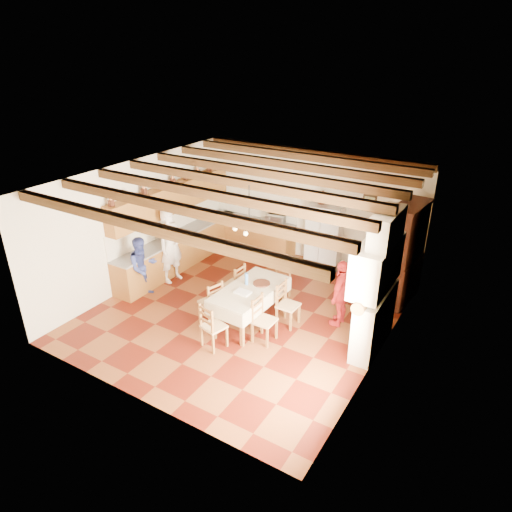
# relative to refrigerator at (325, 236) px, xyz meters

# --- Properties ---
(floor) EXTENTS (6.00, 6.50, 0.02)m
(floor) POSITION_rel_refrigerator_xyz_m (-0.55, -2.98, -0.87)
(floor) COLOR #4F1309
(floor) RESTS_ON ground
(ceiling) EXTENTS (6.00, 6.50, 0.02)m
(ceiling) POSITION_rel_refrigerator_xyz_m (-0.55, -2.98, 2.15)
(ceiling) COLOR beige
(ceiling) RESTS_ON ground
(wall_back) EXTENTS (6.00, 0.02, 3.00)m
(wall_back) POSITION_rel_refrigerator_xyz_m (-0.55, 0.28, 0.64)
(wall_back) COLOR beige
(wall_back) RESTS_ON ground
(wall_front) EXTENTS (6.00, 0.02, 3.00)m
(wall_front) POSITION_rel_refrigerator_xyz_m (-0.55, -6.24, 0.64)
(wall_front) COLOR beige
(wall_front) RESTS_ON ground
(wall_left) EXTENTS (0.02, 6.50, 3.00)m
(wall_left) POSITION_rel_refrigerator_xyz_m (-3.56, -2.98, 0.64)
(wall_left) COLOR beige
(wall_left) RESTS_ON ground
(wall_right) EXTENTS (0.02, 6.50, 3.00)m
(wall_right) POSITION_rel_refrigerator_xyz_m (2.46, -2.98, 0.64)
(wall_right) COLOR beige
(wall_right) RESTS_ON ground
(ceiling_beams) EXTENTS (6.00, 6.30, 0.16)m
(ceiling_beams) POSITION_rel_refrigerator_xyz_m (-0.55, -2.98, 2.05)
(ceiling_beams) COLOR #351F0E
(ceiling_beams) RESTS_ON ground
(lower_cabinets_left) EXTENTS (0.60, 4.30, 0.86)m
(lower_cabinets_left) POSITION_rel_refrigerator_xyz_m (-3.25, -1.93, -0.43)
(lower_cabinets_left) COLOR brown
(lower_cabinets_left) RESTS_ON ground
(lower_cabinets_back) EXTENTS (2.30, 0.60, 0.86)m
(lower_cabinets_back) POSITION_rel_refrigerator_xyz_m (-2.10, -0.03, -0.43)
(lower_cabinets_back) COLOR brown
(lower_cabinets_back) RESTS_ON ground
(countertop_left) EXTENTS (0.62, 4.30, 0.04)m
(countertop_left) POSITION_rel_refrigerator_xyz_m (-3.25, -1.93, 0.02)
(countertop_left) COLOR slate
(countertop_left) RESTS_ON lower_cabinets_left
(countertop_back) EXTENTS (2.34, 0.62, 0.04)m
(countertop_back) POSITION_rel_refrigerator_xyz_m (-2.10, -0.03, 0.02)
(countertop_back) COLOR slate
(countertop_back) RESTS_ON lower_cabinets_back
(backsplash_left) EXTENTS (0.03, 4.30, 0.60)m
(backsplash_left) POSITION_rel_refrigerator_xyz_m (-3.54, -1.93, 0.34)
(backsplash_left) COLOR beige
(backsplash_left) RESTS_ON ground
(backsplash_back) EXTENTS (2.30, 0.03, 0.60)m
(backsplash_back) POSITION_rel_refrigerator_xyz_m (-2.10, 0.25, 0.34)
(backsplash_back) COLOR beige
(backsplash_back) RESTS_ON ground
(upper_cabinets) EXTENTS (0.35, 4.20, 0.70)m
(upper_cabinets) POSITION_rel_refrigerator_xyz_m (-3.38, -1.93, 0.99)
(upper_cabinets) COLOR brown
(upper_cabinets) RESTS_ON ground
(fireplace) EXTENTS (0.56, 1.60, 2.80)m
(fireplace) POSITION_rel_refrigerator_xyz_m (2.17, -2.78, 0.54)
(fireplace) COLOR beige
(fireplace) RESTS_ON ground
(wall_picture) EXTENTS (0.34, 0.03, 0.42)m
(wall_picture) POSITION_rel_refrigerator_xyz_m (1.00, 0.25, 0.99)
(wall_picture) COLOR #2D2416
(wall_picture) RESTS_ON ground
(refrigerator) EXTENTS (0.94, 0.80, 1.72)m
(refrigerator) POSITION_rel_refrigerator_xyz_m (0.00, 0.00, 0.00)
(refrigerator) COLOR white
(refrigerator) RESTS_ON floor
(hutch) EXTENTS (0.67, 1.33, 2.32)m
(hutch) POSITION_rel_refrigerator_xyz_m (2.20, -0.70, 0.30)
(hutch) COLOR #33150A
(hutch) RESTS_ON floor
(dining_table) EXTENTS (1.00, 1.85, 0.80)m
(dining_table) POSITION_rel_refrigerator_xyz_m (-0.25, -3.27, -0.15)
(dining_table) COLOR beige
(dining_table) RESTS_ON floor
(chandelier) EXTENTS (0.47, 0.47, 0.03)m
(chandelier) POSITION_rel_refrigerator_xyz_m (-0.25, -3.27, 1.39)
(chandelier) COLOR black
(chandelier) RESTS_ON ground
(chair_left_near) EXTENTS (0.50, 0.51, 0.96)m
(chair_left_near) POSITION_rel_refrigerator_xyz_m (-0.96, -3.68, -0.38)
(chair_left_near) COLOR brown
(chair_left_near) RESTS_ON floor
(chair_left_far) EXTENTS (0.42, 0.44, 0.96)m
(chair_left_far) POSITION_rel_refrigerator_xyz_m (-0.97, -2.79, -0.38)
(chair_left_far) COLOR brown
(chair_left_far) RESTS_ON floor
(chair_right_near) EXTENTS (0.41, 0.43, 0.96)m
(chair_right_near) POSITION_rel_refrigerator_xyz_m (0.38, -3.71, -0.38)
(chair_right_near) COLOR brown
(chair_right_near) RESTS_ON floor
(chair_right_far) EXTENTS (0.41, 0.43, 0.96)m
(chair_right_far) POSITION_rel_refrigerator_xyz_m (0.50, -2.96, -0.38)
(chair_right_far) COLOR brown
(chair_right_far) RESTS_ON floor
(chair_end_near) EXTENTS (0.51, 0.49, 0.96)m
(chair_end_near) POSITION_rel_refrigerator_xyz_m (-0.37, -4.38, -0.38)
(chair_end_near) COLOR brown
(chair_end_near) RESTS_ON floor
(chair_end_far) EXTENTS (0.44, 0.42, 0.96)m
(chair_end_far) POSITION_rel_refrigerator_xyz_m (-0.19, -2.10, -0.38)
(chair_end_far) COLOR brown
(chair_end_far) RESTS_ON floor
(person_man) EXTENTS (0.52, 0.73, 1.87)m
(person_man) POSITION_rel_refrigerator_xyz_m (-2.87, -2.68, 0.08)
(person_man) COLOR silver
(person_man) RESTS_ON floor
(person_woman_blue) EXTENTS (0.73, 0.84, 1.46)m
(person_woman_blue) POSITION_rel_refrigerator_xyz_m (-2.93, -3.61, -0.13)
(person_woman_blue) COLOR navy
(person_woman_blue) RESTS_ON floor
(person_woman_red) EXTENTS (0.39, 0.87, 1.46)m
(person_woman_red) POSITION_rel_refrigerator_xyz_m (1.41, -2.36, -0.13)
(person_woman_red) COLOR red
(person_woman_red) RESTS_ON floor
(microwave) EXTENTS (0.54, 0.41, 0.27)m
(microwave) POSITION_rel_refrigerator_xyz_m (-1.44, -0.03, 0.18)
(microwave) COLOR silver
(microwave) RESTS_ON countertop_back
(fridge_vase) EXTENTS (0.32, 0.32, 0.33)m
(fridge_vase) POSITION_rel_refrigerator_xyz_m (-0.13, 0.00, 1.03)
(fridge_vase) COLOR #33150A
(fridge_vase) RESTS_ON refrigerator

